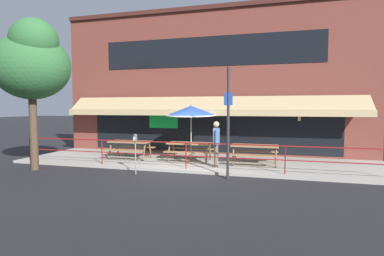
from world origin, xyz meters
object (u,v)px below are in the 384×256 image
picnic_table_centre (190,147)px  patio_umbrella_centre (191,111)px  picnic_table_right (255,149)px  pedestrian_walking (216,142)px  street_sign_pole (228,122)px  street_tree_curbside (32,63)px  picnic_table_left (130,145)px  parking_meter_near (135,142)px

picnic_table_centre → patio_umbrella_centre: 1.49m
picnic_table_right → pedestrian_walking: pedestrian_walking is taller
picnic_table_right → street_sign_pole: 2.62m
street_sign_pole → street_tree_curbside: bearing=-176.0°
patio_umbrella_centre → pedestrian_walking: bearing=-42.4°
picnic_table_centre → patio_umbrella_centre: (0.00, 0.24, 1.47)m
picnic_table_centre → pedestrian_walking: (1.30, -0.95, 0.35)m
picnic_table_left → patio_umbrella_centre: 3.07m
street_tree_curbside → parking_meter_near: bearing=4.9°
picnic_table_centre → picnic_table_right: 2.67m
street_sign_pole → pedestrian_walking: bearing=115.1°
patio_umbrella_centre → parking_meter_near: 3.17m
parking_meter_near → patio_umbrella_centre: bearing=65.2°
picnic_table_centre → picnic_table_right: (2.67, -0.08, 0.00)m
picnic_table_centre → picnic_table_right: same height
pedestrian_walking → street_sign_pole: size_ratio=0.47×
patio_umbrella_centre → street_tree_curbside: (-5.16, -3.06, 1.78)m
parking_meter_near → street_sign_pole: street_sign_pole is taller
picnic_table_left → picnic_table_centre: size_ratio=1.00×
picnic_table_left → street_tree_curbside: size_ratio=0.33×
picnic_table_left → street_sign_pole: street_sign_pole is taller
picnic_table_centre → patio_umbrella_centre: size_ratio=0.76×
picnic_table_right → patio_umbrella_centre: bearing=173.1°
picnic_table_right → pedestrian_walking: 1.65m
pedestrian_walking → street_tree_curbside: size_ratio=0.31×
pedestrian_walking → street_sign_pole: (0.64, -1.36, 0.81)m
picnic_table_right → parking_meter_near: size_ratio=1.27×
street_sign_pole → street_tree_curbside: size_ratio=0.66×
street_sign_pole → picnic_table_left: bearing=154.4°
patio_umbrella_centre → picnic_table_right: bearing=-6.9°
picnic_table_left → patio_umbrella_centre: patio_umbrella_centre is taller
patio_umbrella_centre → picnic_table_centre: bearing=-90.0°
picnic_table_left → pedestrian_walking: bearing=-12.1°
patio_umbrella_centre → parking_meter_near: size_ratio=1.67×
patio_umbrella_centre → street_tree_curbside: street_tree_curbside is taller
parking_meter_near → street_sign_pole: (3.20, 0.16, 0.71)m
street_sign_pole → patio_umbrella_centre: bearing=127.2°
pedestrian_walking → parking_meter_near: (-2.56, -1.53, 0.09)m
picnic_table_right → picnic_table_left: bearing=-179.8°
picnic_table_left → parking_meter_near: 2.80m
patio_umbrella_centre → street_sign_pole: (1.94, -2.56, -0.32)m
street_sign_pole → picnic_table_centre: bearing=130.0°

